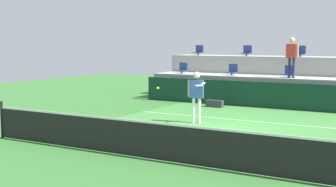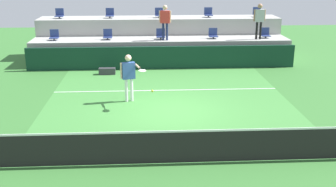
# 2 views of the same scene
# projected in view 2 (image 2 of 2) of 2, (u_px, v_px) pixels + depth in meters

# --- Properties ---
(ground_plane) EXTENTS (40.00, 40.00, 0.00)m
(ground_plane) POSITION_uv_depth(u_px,v_px,m) (170.00, 111.00, 14.51)
(ground_plane) COLOR #336B2D
(court_inner_paint) EXTENTS (9.00, 10.00, 0.01)m
(court_inner_paint) POSITION_uv_depth(u_px,v_px,m) (168.00, 101.00, 15.46)
(court_inner_paint) COLOR #3D7F38
(court_inner_paint) RESTS_ON ground_plane
(court_service_line) EXTENTS (9.00, 0.06, 0.00)m
(court_service_line) POSITION_uv_depth(u_px,v_px,m) (166.00, 90.00, 16.79)
(court_service_line) COLOR white
(court_service_line) RESTS_ON ground_plane
(tennis_net) EXTENTS (10.48, 0.08, 1.07)m
(tennis_net) POSITION_uv_depth(u_px,v_px,m) (180.00, 146.00, 10.55)
(tennis_net) COLOR black
(tennis_net) RESTS_ON ground_plane
(sponsor_backboard) EXTENTS (13.00, 0.16, 1.10)m
(sponsor_backboard) POSITION_uv_depth(u_px,v_px,m) (162.00, 58.00, 20.05)
(sponsor_backboard) COLOR #0F3323
(sponsor_backboard) RESTS_ON ground_plane
(seating_tier_lower) EXTENTS (13.00, 1.80, 1.25)m
(seating_tier_lower) POSITION_uv_depth(u_px,v_px,m) (161.00, 51.00, 21.26)
(seating_tier_lower) COLOR #9E9E99
(seating_tier_lower) RESTS_ON ground_plane
(seating_tier_upper) EXTENTS (13.00, 1.80, 2.10)m
(seating_tier_upper) POSITION_uv_depth(u_px,v_px,m) (160.00, 36.00, 22.85)
(seating_tier_upper) COLOR #9E9E99
(seating_tier_upper) RESTS_ON ground_plane
(stadium_chair_lower_far_left) EXTENTS (0.44, 0.40, 0.52)m
(stadium_chair_lower_far_left) POSITION_uv_depth(u_px,v_px,m) (54.00, 36.00, 20.65)
(stadium_chair_lower_far_left) COLOR #2D2D33
(stadium_chair_lower_far_left) RESTS_ON seating_tier_lower
(stadium_chair_lower_left) EXTENTS (0.44, 0.40, 0.52)m
(stadium_chair_lower_left) POSITION_uv_depth(u_px,v_px,m) (108.00, 35.00, 20.80)
(stadium_chair_lower_left) COLOR #2D2D33
(stadium_chair_lower_left) RESTS_ON seating_tier_lower
(stadium_chair_lower_center) EXTENTS (0.44, 0.40, 0.52)m
(stadium_chair_lower_center) POSITION_uv_depth(u_px,v_px,m) (161.00, 35.00, 20.95)
(stadium_chair_lower_center) COLOR #2D2D33
(stadium_chair_lower_center) RESTS_ON seating_tier_lower
(stadium_chair_lower_right) EXTENTS (0.44, 0.40, 0.52)m
(stadium_chair_lower_right) POSITION_uv_depth(u_px,v_px,m) (213.00, 34.00, 21.10)
(stadium_chair_lower_right) COLOR #2D2D33
(stadium_chair_lower_right) RESTS_ON seating_tier_lower
(stadium_chair_lower_far_right) EXTENTS (0.44, 0.40, 0.52)m
(stadium_chair_lower_far_right) POSITION_uv_depth(u_px,v_px,m) (265.00, 34.00, 21.25)
(stadium_chair_lower_far_right) COLOR #2D2D33
(stadium_chair_lower_far_right) RESTS_ON seating_tier_lower
(stadium_chair_upper_far_left) EXTENTS (0.44, 0.40, 0.52)m
(stadium_chair_upper_far_left) POSITION_uv_depth(u_px,v_px,m) (59.00, 14.00, 22.10)
(stadium_chair_upper_far_left) COLOR #2D2D33
(stadium_chair_upper_far_left) RESTS_ON seating_tier_upper
(stadium_chair_upper_left) EXTENTS (0.44, 0.40, 0.52)m
(stadium_chair_upper_left) POSITION_uv_depth(u_px,v_px,m) (110.00, 14.00, 22.25)
(stadium_chair_upper_left) COLOR #2D2D33
(stadium_chair_upper_left) RESTS_ON seating_tier_upper
(stadium_chair_upper_center) EXTENTS (0.44, 0.40, 0.52)m
(stadium_chair_upper_center) POSITION_uv_depth(u_px,v_px,m) (159.00, 13.00, 22.40)
(stadium_chair_upper_center) COLOR #2D2D33
(stadium_chair_upper_center) RESTS_ON seating_tier_upper
(stadium_chair_upper_right) EXTENTS (0.44, 0.40, 0.52)m
(stadium_chair_upper_right) POSITION_uv_depth(u_px,v_px,m) (208.00, 13.00, 22.55)
(stadium_chair_upper_right) COLOR #2D2D33
(stadium_chair_upper_right) RESTS_ON seating_tier_upper
(stadium_chair_upper_far_right) EXTENTS (0.44, 0.40, 0.52)m
(stadium_chair_upper_far_right) POSITION_uv_depth(u_px,v_px,m) (257.00, 13.00, 22.70)
(stadium_chair_upper_far_right) COLOR #2D2D33
(stadium_chair_upper_far_right) RESTS_ON seating_tier_upper
(tennis_player) EXTENTS (0.98, 1.17, 1.77)m
(tennis_player) POSITION_uv_depth(u_px,v_px,m) (129.00, 73.00, 15.12)
(tennis_player) COLOR white
(tennis_player) RESTS_ON ground_plane
(spectator_in_grey) EXTENTS (0.60, 0.27, 1.73)m
(spectator_in_grey) POSITION_uv_depth(u_px,v_px,m) (165.00, 19.00, 20.34)
(spectator_in_grey) COLOR navy
(spectator_in_grey) RESTS_ON seating_tier_lower
(spectator_in_white) EXTENTS (0.61, 0.25, 1.77)m
(spectator_in_white) POSITION_uv_depth(u_px,v_px,m) (259.00, 18.00, 20.59)
(spectator_in_white) COLOR black
(spectator_in_white) RESTS_ON seating_tier_lower
(tennis_ball) EXTENTS (0.07, 0.07, 0.07)m
(tennis_ball) POSITION_uv_depth(u_px,v_px,m) (152.00, 91.00, 11.42)
(tennis_ball) COLOR #CCE033
(equipment_bag) EXTENTS (0.76, 0.28, 0.30)m
(equipment_bag) POSITION_uv_depth(u_px,v_px,m) (107.00, 71.00, 19.16)
(equipment_bag) COLOR #333338
(equipment_bag) RESTS_ON ground_plane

